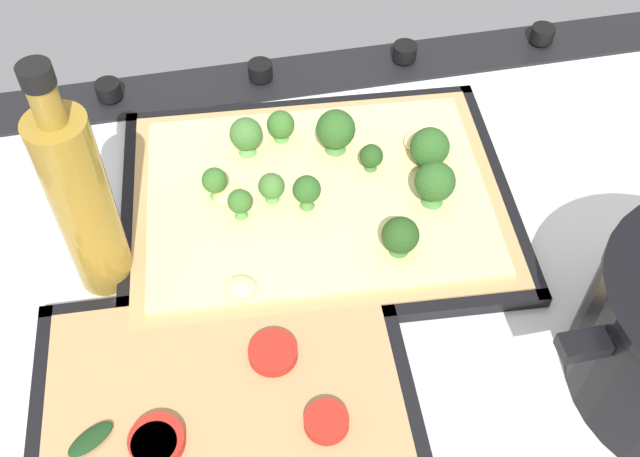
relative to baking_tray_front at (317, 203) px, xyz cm
name	(u,v)px	position (x,y,z in cm)	size (l,w,h in cm)	color
ground_plane	(400,284)	(-5.88, 9.90, -1.86)	(85.00, 66.49, 3.00)	silver
stove_control_panel	(333,69)	(-5.88, -19.84, 0.18)	(81.60, 7.00, 2.60)	black
baking_tray_front	(317,203)	(0.00, 0.00, 0.00)	(40.24, 31.91, 1.30)	black
broccoli_pizza	(325,190)	(-0.77, -0.24, 1.53)	(37.66, 29.34, 6.18)	tan
baking_tray_back	(226,413)	(11.66, 20.59, 0.02)	(32.01, 25.71, 1.30)	black
veggie_pizza_back	(224,413)	(11.74, 20.87, 0.72)	(29.49, 23.19, 1.90)	tan
oil_bottle	(82,201)	(20.59, 4.39, 9.78)	(5.00, 5.00, 24.03)	olive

